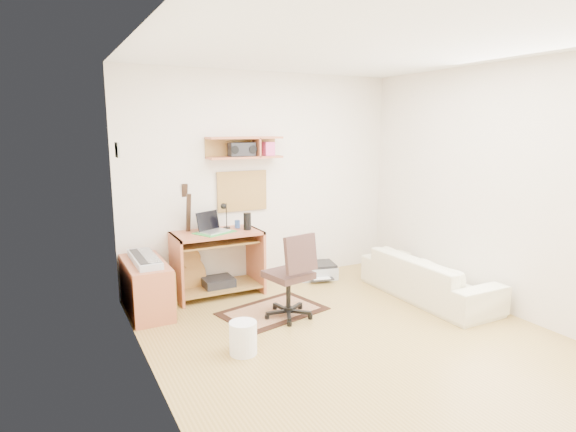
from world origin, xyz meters
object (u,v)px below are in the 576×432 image
task_chair (288,275)px  cabinet (146,287)px  desk (218,263)px  sofa (429,270)px  printer (317,271)px

task_chair → cabinet: 1.52m
desk → sofa: (2.11, -1.22, -0.04)m
desk → task_chair: task_chair is taller
task_chair → sofa: 1.71m
cabinet → desk: bearing=11.6°
task_chair → sofa: (1.69, -0.23, -0.13)m
desk → cabinet: bearing=-168.4°
cabinet → printer: 2.22m
printer → task_chair: bearing=-118.8°
desk → cabinet: desk is taller
printer → cabinet: bearing=-160.9°
task_chair → printer: size_ratio=1.90×
task_chair → sofa: size_ratio=0.54×
printer → sofa: bearing=-44.3°
task_chair → sofa: bearing=-19.1°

